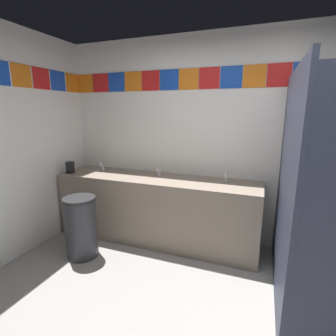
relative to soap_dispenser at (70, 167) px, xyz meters
The scene contains 9 objects.
wall_back 2.23m from the soap_dispenser, 13.98° to the left, with size 4.59×0.09×2.58m.
vanity_counter 1.29m from the soap_dispenser, ahead, with size 2.57×0.61×0.84m.
faucet_left 0.42m from the soap_dispenser, 40.81° to the left, with size 0.04×0.10×0.14m.
faucet_center 1.21m from the soap_dispenser, 13.20° to the left, with size 0.04×0.10×0.14m.
faucet_right 2.06m from the soap_dispenser, ahead, with size 0.04×0.10×0.14m.
soap_dispenser is the anchor object (origin of this frame).
stall_divider 2.85m from the soap_dispenser, 11.06° to the right, with size 0.92×1.55×2.01m.
toilet 3.17m from the soap_dispenser, ahead, with size 0.39×0.49×0.74m.
trash_bin 0.91m from the soap_dispenser, 42.71° to the right, with size 0.36×0.36×0.71m.
Camera 1 is at (0.28, -1.40, 1.67)m, focal length 27.15 mm.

